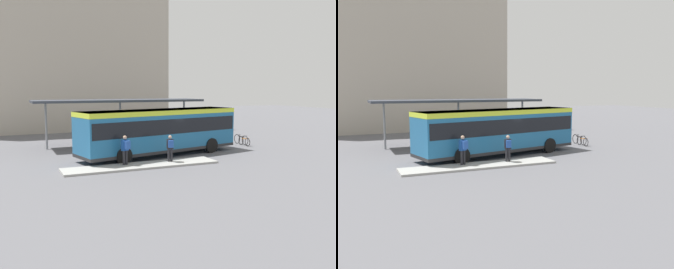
{
  "view_description": "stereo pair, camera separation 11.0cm",
  "coord_description": "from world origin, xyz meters",
  "views": [
    {
      "loc": [
        -9.65,
        -22.98,
        4.46
      ],
      "look_at": [
        0.57,
        0.0,
        1.39
      ],
      "focal_mm": 40.0,
      "sensor_mm": 36.0,
      "label": 1
    },
    {
      "loc": [
        -9.55,
        -23.03,
        4.46
      ],
      "look_at": [
        0.57,
        0.0,
        1.39
      ],
      "focal_mm": 40.0,
      "sensor_mm": 36.0,
      "label": 2
    }
  ],
  "objects": [
    {
      "name": "ground_plane",
      "position": [
        0.0,
        0.0,
        0.0
      ],
      "size": [
        120.0,
        120.0,
        0.0
      ],
      "primitive_type": "plane",
      "color": "#5B5B60"
    },
    {
      "name": "curb_island",
      "position": [
        -2.39,
        -3.0,
        0.06
      ],
      "size": [
        9.13,
        1.8,
        0.12
      ],
      "color": "#9E9E99",
      "rests_on": "ground_plane"
    },
    {
      "name": "city_bus",
      "position": [
        0.01,
        0.0,
        1.81
      ],
      "size": [
        11.68,
        5.01,
        3.09
      ],
      "rotation": [
        0.0,
        0.0,
        0.22
      ],
      "color": "#1E6093",
      "rests_on": "ground_plane"
    },
    {
      "name": "pedestrian_waiting",
      "position": [
        -0.54,
        -2.82,
        1.03
      ],
      "size": [
        0.42,
        0.45,
        1.59
      ],
      "rotation": [
        0.0,
        0.0,
        1.4
      ],
      "color": "#232328",
      "rests_on": "curb_island"
    },
    {
      "name": "pedestrian_companion",
      "position": [
        -3.28,
        -2.66,
        1.09
      ],
      "size": [
        0.5,
        0.53,
        1.7
      ],
      "rotation": [
        0.0,
        0.0,
        1.97
      ],
      "color": "#232328",
      "rests_on": "curb_island"
    },
    {
      "name": "bicycle_orange",
      "position": [
        7.8,
        1.38,
        0.34
      ],
      "size": [
        0.48,
        1.58,
        0.68
      ],
      "rotation": [
        0.0,
        0.0,
        -1.6
      ],
      "color": "black",
      "rests_on": "ground_plane"
    },
    {
      "name": "bicycle_black",
      "position": [
        7.96,
        2.06,
        0.39
      ],
      "size": [
        0.48,
        1.81,
        0.78
      ],
      "rotation": [
        0.0,
        0.0,
        -1.52
      ],
      "color": "black",
      "rests_on": "ground_plane"
    },
    {
      "name": "station_shelter",
      "position": [
        -1.05,
        5.74,
        3.48
      ],
      "size": [
        13.34,
        3.33,
        3.63
      ],
      "color": "#383D47",
      "rests_on": "ground_plane"
    },
    {
      "name": "station_building",
      "position": [
        -3.24,
        23.42,
        7.71
      ],
      "size": [
        21.95,
        14.93,
        15.41
      ],
      "color": "#B2A899",
      "rests_on": "ground_plane"
    }
  ]
}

